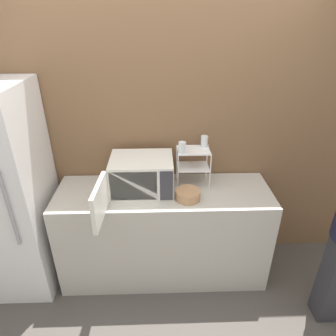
{
  "coord_description": "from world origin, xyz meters",
  "views": [
    {
      "loc": [
        -0.03,
        -1.85,
        2.25
      ],
      "look_at": [
        0.04,
        0.32,
        1.1
      ],
      "focal_mm": 32.0,
      "sensor_mm": 36.0,
      "label": 1
    }
  ],
  "objects_px": {
    "dish_rack": "(193,159)",
    "bowl": "(188,195)",
    "glass_front_left": "(182,148)",
    "refrigerator": "(8,195)",
    "microwave": "(140,176)",
    "glass_back_right": "(204,141)"
  },
  "relations": [
    {
      "from": "microwave",
      "to": "dish_rack",
      "type": "bearing_deg",
      "value": 14.19
    },
    {
      "from": "dish_rack",
      "to": "glass_back_right",
      "type": "height_order",
      "value": "glass_back_right"
    },
    {
      "from": "microwave",
      "to": "dish_rack",
      "type": "distance_m",
      "value": 0.47
    },
    {
      "from": "glass_front_left",
      "to": "bowl",
      "type": "bearing_deg",
      "value": -77.96
    },
    {
      "from": "dish_rack",
      "to": "refrigerator",
      "type": "relative_size",
      "value": 0.18
    },
    {
      "from": "microwave",
      "to": "glass_back_right",
      "type": "height_order",
      "value": "glass_back_right"
    },
    {
      "from": "glass_front_left",
      "to": "bowl",
      "type": "height_order",
      "value": "glass_front_left"
    },
    {
      "from": "glass_front_left",
      "to": "bowl",
      "type": "distance_m",
      "value": 0.39
    },
    {
      "from": "microwave",
      "to": "glass_front_left",
      "type": "relative_size",
      "value": 8.38
    },
    {
      "from": "microwave",
      "to": "refrigerator",
      "type": "bearing_deg",
      "value": -177.67
    },
    {
      "from": "glass_front_left",
      "to": "bowl",
      "type": "relative_size",
      "value": 0.47
    },
    {
      "from": "refrigerator",
      "to": "glass_front_left",
      "type": "bearing_deg",
      "value": 3.89
    },
    {
      "from": "glass_back_right",
      "to": "refrigerator",
      "type": "relative_size",
      "value": 0.05
    },
    {
      "from": "bowl",
      "to": "refrigerator",
      "type": "height_order",
      "value": "refrigerator"
    },
    {
      "from": "glass_front_left",
      "to": "glass_back_right",
      "type": "distance_m",
      "value": 0.23
    },
    {
      "from": "microwave",
      "to": "glass_back_right",
      "type": "distance_m",
      "value": 0.62
    },
    {
      "from": "bowl",
      "to": "microwave",
      "type": "bearing_deg",
      "value": 160.93
    },
    {
      "from": "refrigerator",
      "to": "bowl",
      "type": "bearing_deg",
      "value": -3.49
    },
    {
      "from": "glass_front_left",
      "to": "glass_back_right",
      "type": "bearing_deg",
      "value": 32.16
    },
    {
      "from": "dish_rack",
      "to": "glass_front_left",
      "type": "bearing_deg",
      "value": -149.28
    },
    {
      "from": "dish_rack",
      "to": "bowl",
      "type": "height_order",
      "value": "dish_rack"
    },
    {
      "from": "refrigerator",
      "to": "glass_back_right",
      "type": "bearing_deg",
      "value": 7.74
    }
  ]
}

